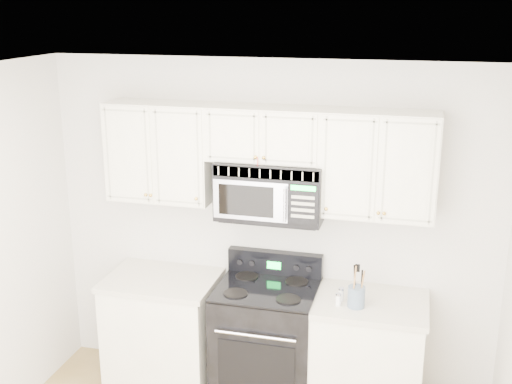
% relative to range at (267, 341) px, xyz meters
% --- Properties ---
extents(room, '(3.51, 3.51, 2.61)m').
position_rel_range_xyz_m(room, '(-0.05, -1.43, 0.82)').
color(room, '#9B8354').
rests_on(room, ground).
extents(base_cabinet_left, '(0.86, 0.65, 0.92)m').
position_rel_range_xyz_m(base_cabinet_left, '(-0.85, 0.00, -0.06)').
color(base_cabinet_left, beige).
rests_on(base_cabinet_left, ground).
extents(base_cabinet_right, '(0.86, 0.65, 0.92)m').
position_rel_range_xyz_m(base_cabinet_right, '(0.75, 0.00, -0.06)').
color(base_cabinet_right, beige).
rests_on(base_cabinet_right, ground).
extents(range, '(0.75, 0.68, 1.12)m').
position_rel_range_xyz_m(range, '(0.00, 0.00, 0.00)').
color(range, black).
rests_on(range, ground).
extents(upper_cabinets, '(2.44, 0.37, 0.75)m').
position_rel_range_xyz_m(upper_cabinets, '(-0.05, 0.15, 1.45)').
color(upper_cabinets, beige).
rests_on(upper_cabinets, ground).
extents(microwave, '(0.78, 0.44, 0.43)m').
position_rel_range_xyz_m(microwave, '(-0.00, 0.11, 1.18)').
color(microwave, black).
rests_on(microwave, ground).
extents(utensil_crock, '(0.12, 0.12, 0.32)m').
position_rel_range_xyz_m(utensil_crock, '(0.68, -0.12, 0.52)').
color(utensil_crock, '#475F77').
rests_on(utensil_crock, base_cabinet_right).
extents(shaker_salt, '(0.04, 0.04, 0.09)m').
position_rel_range_xyz_m(shaker_salt, '(0.55, -0.14, 0.48)').
color(shaker_salt, white).
rests_on(shaker_salt, base_cabinet_right).
extents(shaker_pepper, '(0.04, 0.04, 0.10)m').
position_rel_range_xyz_m(shaker_pepper, '(0.56, -0.05, 0.49)').
color(shaker_pepper, white).
rests_on(shaker_pepper, base_cabinet_right).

